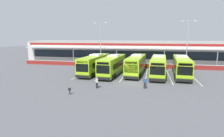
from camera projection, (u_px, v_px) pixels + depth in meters
The scene contains 19 objects.
ground_plane at pixel (133, 82), 29.84m from camera, with size 200.00×200.00×0.00m, color #56565B.
terminal_building at pixel (141, 51), 55.27m from camera, with size 70.00×13.00×6.00m.
red_barrier_wall at pixel (138, 65), 43.73m from camera, with size 60.00×0.40×1.10m.
coach_bus_leftmost at pixel (95, 64), 36.92m from camera, with size 3.57×12.29×3.78m.
coach_bus_left_centre at pixel (113, 66), 35.48m from camera, with size 3.57×12.29×3.78m.
coach_bus_centre at pixel (136, 65), 36.12m from camera, with size 3.57×12.29×3.78m.
coach_bus_right_centre at pixel (158, 66), 34.48m from camera, with size 3.57×12.29×3.78m.
coach_bus_rightmost at pixel (181, 67), 34.20m from camera, with size 3.57×12.29×3.78m.
bay_stripe_far_west at pixel (84, 73), 37.74m from camera, with size 0.14×13.00×0.01m, color silver.
bay_stripe_west at pixel (104, 73), 36.89m from camera, with size 0.14×13.00×0.01m, color silver.
bay_stripe_mid_west at pixel (125, 74), 36.05m from camera, with size 0.14×13.00×0.01m, color silver.
bay_stripe_centre at pixel (146, 75), 35.20m from camera, with size 0.14×13.00×0.01m, color silver.
bay_stripe_mid_east at pixel (169, 76), 34.36m from camera, with size 0.14×13.00×0.01m, color silver.
bay_stripe_east at pixel (193, 77), 33.52m from camera, with size 0.14×13.00×0.01m, color silver.
pedestrian_with_handbag at pixel (145, 83), 26.06m from camera, with size 0.65×0.39×1.62m.
pedestrian_in_dark_coat at pixel (97, 82), 26.27m from camera, with size 0.43×0.46×1.62m.
pedestrian_child at pixel (70, 90), 23.47m from camera, with size 0.33×0.19×1.00m.
lamp_post_west at pixel (101, 41), 46.99m from camera, with size 3.24×0.28×11.00m.
lamp_post_centre at pixel (187, 41), 42.13m from camera, with size 3.24×0.28×11.00m.
Camera 1 is at (2.64, -29.09, 7.32)m, focal length 29.44 mm.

